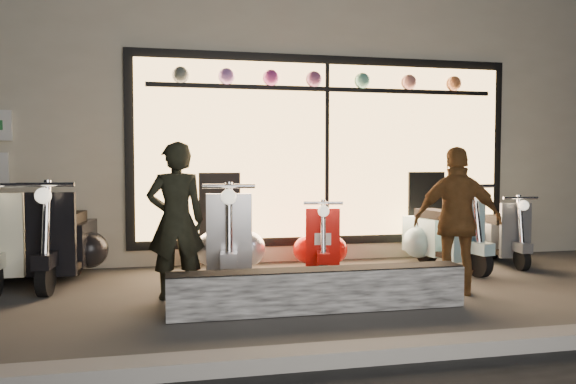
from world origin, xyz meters
name	(u,v)px	position (x,y,z in m)	size (l,w,h in m)	color
ground	(304,295)	(0.00, 0.00, 0.00)	(40.00, 40.00, 0.00)	#383533
kerb	(372,353)	(0.00, -2.00, 0.06)	(40.00, 0.25, 0.12)	slate
shop_building	(242,125)	(0.00, 4.98, 2.10)	(10.20, 6.23, 4.20)	beige
graffiti_barrier	(319,290)	(-0.01, -0.65, 0.20)	(2.79, 0.28, 0.40)	black
scooter_silver	(230,241)	(-0.65, 1.04, 0.44)	(0.61, 1.56, 1.11)	black
scooter_red	(321,244)	(0.50, 1.15, 0.36)	(0.58, 1.26, 0.90)	black
scooter_black	(67,242)	(-2.55, 1.31, 0.45)	(0.59, 1.58, 1.13)	black
scooter_cream	(13,243)	(-3.14, 1.35, 0.45)	(0.51, 1.56, 1.13)	black
scooter_blue	(439,234)	(2.15, 1.20, 0.43)	(0.66, 1.51, 1.07)	black
scooter_grey	(498,236)	(3.13, 1.36, 0.36)	(0.50, 1.28, 0.91)	black
man	(176,221)	(-1.30, 0.14, 0.80)	(0.58, 0.38, 1.59)	black
woman	(458,221)	(1.58, -0.31, 0.78)	(0.91, 0.38, 1.55)	brown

